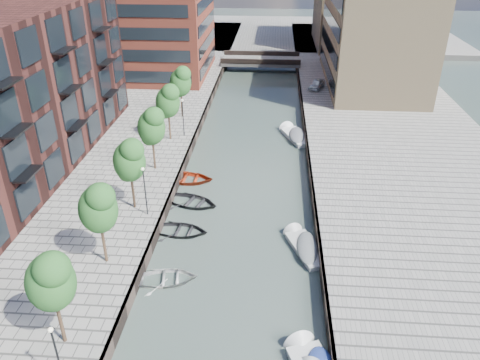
# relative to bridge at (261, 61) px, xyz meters

# --- Properties ---
(water) EXTENTS (300.00, 300.00, 0.00)m
(water) POSITION_rel_bridge_xyz_m (0.00, -32.00, -1.39)
(water) COLOR #38473F
(water) RESTS_ON ground
(quay_right) EXTENTS (20.00, 140.00, 1.00)m
(quay_right) POSITION_rel_bridge_xyz_m (16.00, -32.00, -0.89)
(quay_right) COLOR gray
(quay_right) RESTS_ON ground
(quay_wall_left) EXTENTS (0.25, 140.00, 1.00)m
(quay_wall_left) POSITION_rel_bridge_xyz_m (-6.10, -32.00, -0.89)
(quay_wall_left) COLOR #332823
(quay_wall_left) RESTS_ON ground
(quay_wall_right) EXTENTS (0.25, 140.00, 1.00)m
(quay_wall_right) POSITION_rel_bridge_xyz_m (6.10, -32.00, -0.89)
(quay_wall_right) COLOR #332823
(quay_wall_right) RESTS_ON ground
(far_closure) EXTENTS (80.00, 40.00, 1.00)m
(far_closure) POSITION_rel_bridge_xyz_m (0.00, 28.00, -0.89)
(far_closure) COLOR gray
(far_closure) RESTS_ON ground
(apartment_block) EXTENTS (8.00, 38.00, 14.00)m
(apartment_block) POSITION_rel_bridge_xyz_m (-20.00, -42.00, 6.61)
(apartment_block) COLOR black
(apartment_block) RESTS_ON quay_left
(tan_block_near) EXTENTS (12.00, 25.00, 14.00)m
(tan_block_near) POSITION_rel_bridge_xyz_m (16.00, -10.00, 6.61)
(tan_block_near) COLOR tan
(tan_block_near) RESTS_ON quay_right
(tan_block_far) EXTENTS (12.00, 20.00, 16.00)m
(tan_block_far) POSITION_rel_bridge_xyz_m (16.00, 16.00, 7.61)
(tan_block_far) COLOR tan
(tan_block_far) RESTS_ON quay_right
(bridge) EXTENTS (13.00, 6.00, 1.30)m
(bridge) POSITION_rel_bridge_xyz_m (0.00, 0.00, 0.00)
(bridge) COLOR gray
(bridge) RESTS_ON ground
(tree_1) EXTENTS (2.50, 2.50, 5.95)m
(tree_1) POSITION_rel_bridge_xyz_m (-8.50, -61.00, 3.92)
(tree_1) COLOR #382619
(tree_1) RESTS_ON quay_left
(tree_2) EXTENTS (2.50, 2.50, 5.95)m
(tree_2) POSITION_rel_bridge_xyz_m (-8.50, -54.00, 3.92)
(tree_2) COLOR #382619
(tree_2) RESTS_ON quay_left
(tree_3) EXTENTS (2.50, 2.50, 5.95)m
(tree_3) POSITION_rel_bridge_xyz_m (-8.50, -47.00, 3.92)
(tree_3) COLOR #382619
(tree_3) RESTS_ON quay_left
(tree_4) EXTENTS (2.50, 2.50, 5.95)m
(tree_4) POSITION_rel_bridge_xyz_m (-8.50, -40.00, 3.92)
(tree_4) COLOR #382619
(tree_4) RESTS_ON quay_left
(tree_5) EXTENTS (2.50, 2.50, 5.95)m
(tree_5) POSITION_rel_bridge_xyz_m (-8.50, -33.00, 3.92)
(tree_5) COLOR #382619
(tree_5) RESTS_ON quay_left
(tree_6) EXTENTS (2.50, 2.50, 5.95)m
(tree_6) POSITION_rel_bridge_xyz_m (-8.50, -26.00, 3.92)
(tree_6) COLOR #382619
(tree_6) RESTS_ON quay_left
(lamp_0) EXTENTS (0.24, 0.24, 4.12)m
(lamp_0) POSITION_rel_bridge_xyz_m (-7.20, -64.00, 2.12)
(lamp_0) COLOR black
(lamp_0) RESTS_ON quay_left
(lamp_1) EXTENTS (0.24, 0.24, 4.12)m
(lamp_1) POSITION_rel_bridge_xyz_m (-7.20, -48.00, 2.12)
(lamp_1) COLOR black
(lamp_1) RESTS_ON quay_left
(lamp_2) EXTENTS (0.24, 0.24, 4.12)m
(lamp_2) POSITION_rel_bridge_xyz_m (-7.20, -32.00, 2.12)
(lamp_2) COLOR black
(lamp_2) RESTS_ON quay_left
(sloop_1) EXTENTS (4.54, 3.43, 0.89)m
(sloop_1) POSITION_rel_bridge_xyz_m (-4.44, -48.95, -1.39)
(sloop_1) COLOR black
(sloop_1) RESTS_ON ground
(sloop_2) EXTENTS (5.00, 3.66, 1.01)m
(sloop_2) POSITION_rel_bridge_xyz_m (-5.40, -40.50, -1.39)
(sloop_2) COLOR #9F2A11
(sloop_2) RESTS_ON ground
(sloop_3) EXTENTS (4.58, 3.62, 0.85)m
(sloop_3) POSITION_rel_bridge_xyz_m (-4.29, -54.58, -1.39)
(sloop_3) COLOR #BAB9B8
(sloop_3) RESTS_ON ground
(sloop_4) EXTENTS (5.45, 4.60, 0.96)m
(sloop_4) POSITION_rel_bridge_xyz_m (-4.28, -44.62, -1.39)
(sloop_4) COLOR #252427
(sloop_4) RESTS_ON ground
(motorboat_1) EXTENTS (3.36, 5.13, 1.62)m
(motorboat_1) POSITION_rel_bridge_xyz_m (5.05, -50.25, -1.19)
(motorboat_1) COLOR #BBBBB9
(motorboat_1) RESTS_ON ground
(motorboat_4) EXTENTS (3.86, 5.89, 1.86)m
(motorboat_4) POSITION_rel_bridge_xyz_m (4.94, -29.21, -1.16)
(motorboat_4) COLOR white
(motorboat_4) RESTS_ON ground
(car) EXTENTS (2.80, 4.08, 1.29)m
(car) POSITION_rel_bridge_xyz_m (8.35, -13.81, 0.25)
(car) COLOR silver
(car) RESTS_ON quay_right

